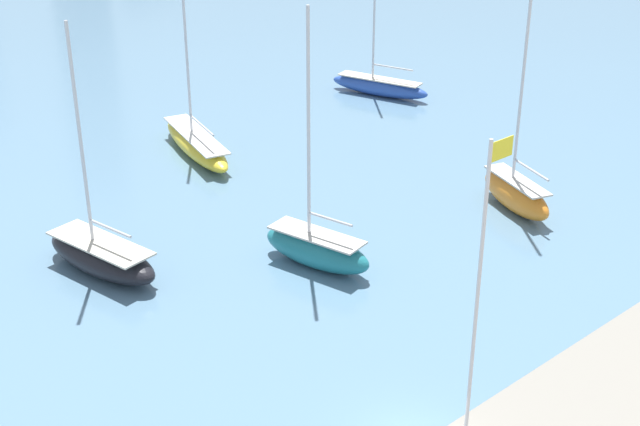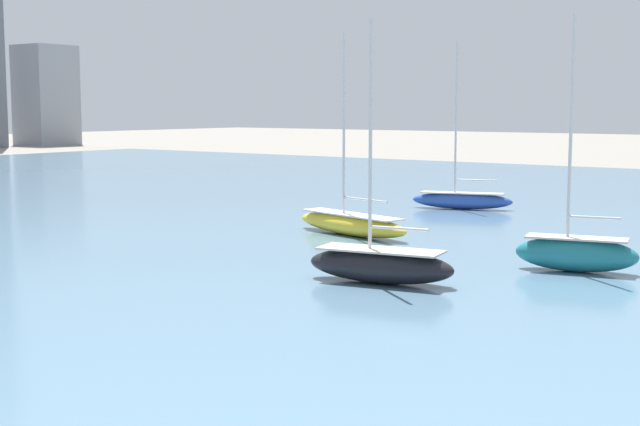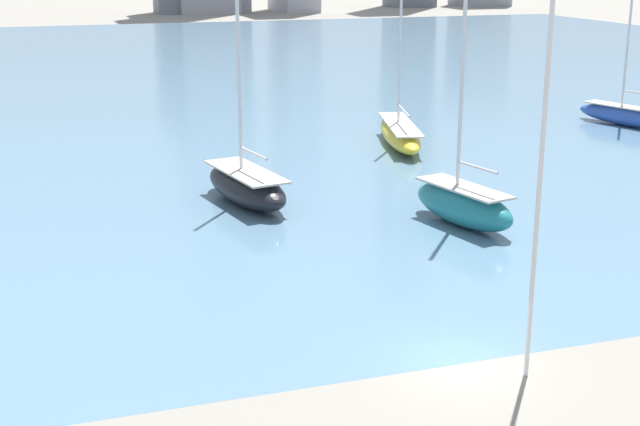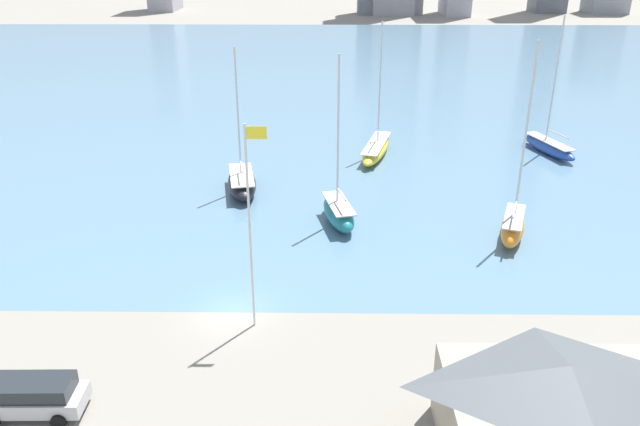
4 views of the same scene
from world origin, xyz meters
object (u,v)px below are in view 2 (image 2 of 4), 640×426
Objects in this scene: sailboat_black at (380,264)px; sailboat_yellow at (351,223)px; sailboat_teal at (576,252)px; sailboat_blue at (462,199)px.

sailboat_yellow is at bearing 28.60° from sailboat_black.
sailboat_yellow reaches higher than sailboat_teal.
sailboat_black is 33.89m from sailboat_blue.
sailboat_blue is at bearing 17.63° from sailboat_yellow.
sailboat_yellow is (-18.77, -1.03, -0.03)m from sailboat_blue.
sailboat_blue is 1.04× the size of sailboat_yellow.
sailboat_blue reaches higher than sailboat_yellow.
sailboat_teal is (-23.06, -18.47, 0.19)m from sailboat_blue.
sailboat_black is at bearing -126.64° from sailboat_yellow.
sailboat_yellow reaches higher than sailboat_black.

